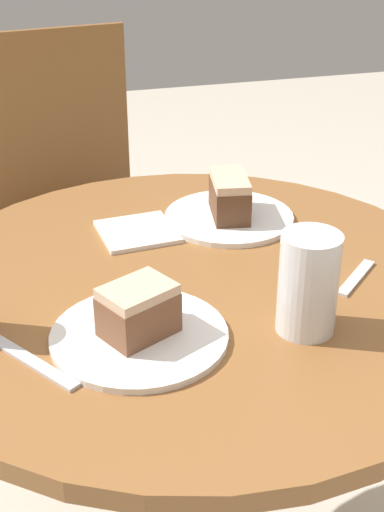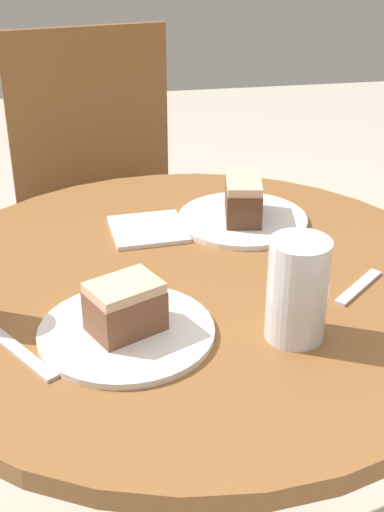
{
  "view_description": "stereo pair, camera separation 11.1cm",
  "coord_description": "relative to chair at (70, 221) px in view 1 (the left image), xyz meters",
  "views": [
    {
      "loc": [
        -0.28,
        -0.94,
        1.34
      ],
      "look_at": [
        0.0,
        0.0,
        0.81
      ],
      "focal_mm": 50.0,
      "sensor_mm": 36.0,
      "label": 1
    },
    {
      "loc": [
        -0.17,
        -0.97,
        1.34
      ],
      "look_at": [
        0.0,
        0.0,
        0.81
      ],
      "focal_mm": 50.0,
      "sensor_mm": 36.0,
      "label": 2
    }
  ],
  "objects": [
    {
      "name": "plate_near",
      "position": [
        -0.01,
        -0.98,
        0.27
      ],
      "size": [
        0.25,
        0.25,
        0.01
      ],
      "color": "white",
      "rests_on": "table"
    },
    {
      "name": "table",
      "position": [
        0.1,
        -0.84,
        0.07
      ],
      "size": [
        0.91,
        0.91,
        0.77
      ],
      "color": "brown",
      "rests_on": "ground_plane"
    },
    {
      "name": "chair",
      "position": [
        0.0,
        0.0,
        0.0
      ],
      "size": [
        0.53,
        0.54,
        0.99
      ],
      "rotation": [
        0.0,
        0.0,
        0.14
      ],
      "color": "brown",
      "rests_on": "ground_plane"
    },
    {
      "name": "spoon",
      "position": [
        0.35,
        -0.92,
        0.27
      ],
      "size": [
        0.11,
        0.1,
        0.0
      ],
      "rotation": [
        0.0,
        0.0,
        0.73
      ],
      "color": "silver",
      "rests_on": "table"
    },
    {
      "name": "plate_far",
      "position": [
        0.23,
        -0.65,
        0.27
      ],
      "size": [
        0.24,
        0.24,
        0.01
      ],
      "color": "white",
      "rests_on": "table"
    },
    {
      "name": "glass_lemonade",
      "position": [
        0.22,
        -1.02,
        0.33
      ],
      "size": [
        0.08,
        0.08,
        0.15
      ],
      "color": "beige",
      "rests_on": "table"
    },
    {
      "name": "cake_slice_near",
      "position": [
        -0.01,
        -0.98,
        0.31
      ],
      "size": [
        0.12,
        0.11,
        0.07
      ],
      "rotation": [
        0.0,
        0.0,
        5.16
      ],
      "color": "brown",
      "rests_on": "plate_near"
    },
    {
      "name": "napkin_stack",
      "position": [
        0.05,
        -0.66,
        0.27
      ],
      "size": [
        0.14,
        0.14,
        0.01
      ],
      "rotation": [
        0.0,
        0.0,
        0.07
      ],
      "color": "silver",
      "rests_on": "table"
    },
    {
      "name": "fork",
      "position": [
        -0.16,
        -0.99,
        0.27
      ],
      "size": [
        0.11,
        0.16,
        0.0
      ],
      "rotation": [
        0.0,
        0.0,
        2.16
      ],
      "color": "silver",
      "rests_on": "table"
    },
    {
      "name": "cake_slice_far",
      "position": [
        0.23,
        -0.65,
        0.31
      ],
      "size": [
        0.08,
        0.13,
        0.08
      ],
      "rotation": [
        0.0,
        0.0,
        2.96
      ],
      "color": "brown",
      "rests_on": "plate_far"
    }
  ]
}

